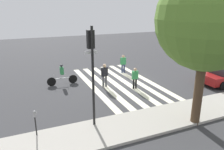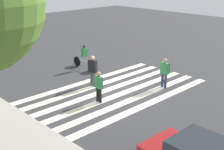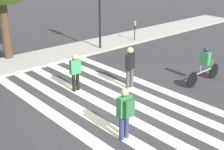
{
  "view_description": "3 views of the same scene",
  "coord_description": "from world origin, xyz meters",
  "px_view_note": "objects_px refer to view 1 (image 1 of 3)",
  "views": [
    {
      "loc": [
        7.1,
        14.78,
        5.79
      ],
      "look_at": [
        0.95,
        0.62,
        0.93
      ],
      "focal_mm": 35.0,
      "sensor_mm": 36.0,
      "label": 1
    },
    {
      "loc": [
        -11.06,
        11.02,
        6.21
      ],
      "look_at": [
        -0.32,
        0.59,
        1.14
      ],
      "focal_mm": 50.0,
      "sensor_mm": 36.0,
      "label": 2
    },
    {
      "loc": [
        -7.15,
        -8.26,
        5.27
      ],
      "look_at": [
        0.36,
        0.27,
        0.87
      ],
      "focal_mm": 50.0,
      "sensor_mm": 36.0,
      "label": 3
    }
  ],
  "objects_px": {
    "pedestrian_adult_tall_backpack": "(105,74)",
    "cyclist_far_lane": "(62,74)",
    "pedestrian_adult_yellow_jacket": "(135,77)",
    "pedestrian_adult_blue_shirt": "(123,62)",
    "street_tree": "(208,20)",
    "traffic_light": "(92,59)",
    "parking_meter": "(35,118)"
  },
  "relations": [
    {
      "from": "parking_meter",
      "to": "street_tree",
      "type": "height_order",
      "value": "street_tree"
    },
    {
      "from": "street_tree",
      "to": "cyclist_far_lane",
      "type": "xyz_separation_m",
      "value": [
        5.08,
        -8.65,
        -4.36
      ]
    },
    {
      "from": "street_tree",
      "to": "pedestrian_adult_tall_backpack",
      "type": "height_order",
      "value": "street_tree"
    },
    {
      "from": "pedestrian_adult_yellow_jacket",
      "to": "cyclist_far_lane",
      "type": "height_order",
      "value": "cyclist_far_lane"
    },
    {
      "from": "pedestrian_adult_tall_backpack",
      "to": "cyclist_far_lane",
      "type": "height_order",
      "value": "pedestrian_adult_tall_backpack"
    },
    {
      "from": "pedestrian_adult_blue_shirt",
      "to": "parking_meter",
      "type": "bearing_deg",
      "value": 44.78
    },
    {
      "from": "street_tree",
      "to": "traffic_light",
      "type": "bearing_deg",
      "value": -21.33
    },
    {
      "from": "parking_meter",
      "to": "traffic_light",
      "type": "bearing_deg",
      "value": -180.0
    },
    {
      "from": "traffic_light",
      "to": "pedestrian_adult_yellow_jacket",
      "type": "height_order",
      "value": "traffic_light"
    },
    {
      "from": "pedestrian_adult_yellow_jacket",
      "to": "pedestrian_adult_blue_shirt",
      "type": "distance_m",
      "value": 4.09
    },
    {
      "from": "traffic_light",
      "to": "cyclist_far_lane",
      "type": "distance_m",
      "value": 7.24
    },
    {
      "from": "parking_meter",
      "to": "pedestrian_adult_yellow_jacket",
      "type": "relative_size",
      "value": 0.88
    },
    {
      "from": "pedestrian_adult_yellow_jacket",
      "to": "street_tree",
      "type": "bearing_deg",
      "value": 101.34
    },
    {
      "from": "street_tree",
      "to": "pedestrian_adult_tall_backpack",
      "type": "bearing_deg",
      "value": -71.9
    },
    {
      "from": "street_tree",
      "to": "pedestrian_adult_blue_shirt",
      "type": "bearing_deg",
      "value": -93.68
    },
    {
      "from": "parking_meter",
      "to": "pedestrian_adult_yellow_jacket",
      "type": "xyz_separation_m",
      "value": [
        -7.24,
        -3.77,
        -0.14
      ]
    },
    {
      "from": "parking_meter",
      "to": "pedestrian_adult_blue_shirt",
      "type": "xyz_separation_m",
      "value": [
        -8.23,
        -7.75,
        -0.05
      ]
    },
    {
      "from": "pedestrian_adult_yellow_jacket",
      "to": "pedestrian_adult_blue_shirt",
      "type": "bearing_deg",
      "value": -96.37
    },
    {
      "from": "traffic_light",
      "to": "pedestrian_adult_tall_backpack",
      "type": "bearing_deg",
      "value": -117.41
    },
    {
      "from": "pedestrian_adult_yellow_jacket",
      "to": "pedestrian_adult_tall_backpack",
      "type": "height_order",
      "value": "pedestrian_adult_tall_backpack"
    },
    {
      "from": "traffic_light",
      "to": "pedestrian_adult_yellow_jacket",
      "type": "xyz_separation_m",
      "value": [
        -4.49,
        -3.77,
        -2.6
      ]
    },
    {
      "from": "pedestrian_adult_blue_shirt",
      "to": "cyclist_far_lane",
      "type": "relative_size",
      "value": 0.72
    },
    {
      "from": "traffic_light",
      "to": "pedestrian_adult_blue_shirt",
      "type": "bearing_deg",
      "value": -125.27
    },
    {
      "from": "traffic_light",
      "to": "parking_meter",
      "type": "distance_m",
      "value": 3.69
    },
    {
      "from": "parking_meter",
      "to": "street_tree",
      "type": "xyz_separation_m",
      "value": [
        -7.61,
        1.9,
        4.2
      ]
    },
    {
      "from": "pedestrian_adult_tall_backpack",
      "to": "cyclist_far_lane",
      "type": "bearing_deg",
      "value": -51.45
    },
    {
      "from": "parking_meter",
      "to": "cyclist_far_lane",
      "type": "height_order",
      "value": "cyclist_far_lane"
    },
    {
      "from": "pedestrian_adult_tall_backpack",
      "to": "cyclist_far_lane",
      "type": "xyz_separation_m",
      "value": [
        2.82,
        -1.73,
        -0.13
      ]
    },
    {
      "from": "parking_meter",
      "to": "cyclist_far_lane",
      "type": "distance_m",
      "value": 7.21
    },
    {
      "from": "parking_meter",
      "to": "pedestrian_adult_blue_shirt",
      "type": "bearing_deg",
      "value": -136.72
    },
    {
      "from": "street_tree",
      "to": "pedestrian_adult_tall_backpack",
      "type": "xyz_separation_m",
      "value": [
        2.26,
        -6.91,
        -4.23
      ]
    },
    {
      "from": "traffic_light",
      "to": "parking_meter",
      "type": "xyz_separation_m",
      "value": [
        2.75,
        0.0,
        -2.46
      ]
    }
  ]
}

